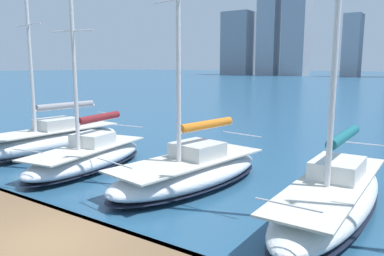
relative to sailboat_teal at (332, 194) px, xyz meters
The scene contains 5 objects.
dock_pier 7.86m from the sailboat_teal, 55.21° to the left, with size 28.00×2.80×0.60m.
sailboat_teal is the anchor object (origin of this frame).
sailboat_orange 5.07m from the sailboat_teal, ahead, with size 3.82×7.59×10.35m.
sailboat_maroon 10.06m from the sailboat_teal, ahead, with size 3.35×7.04×9.02m.
sailboat_grey 14.15m from the sailboat_teal, ahead, with size 3.06×8.79×9.80m.
Camera 1 is at (-6.99, 4.66, 4.45)m, focal length 35.00 mm.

